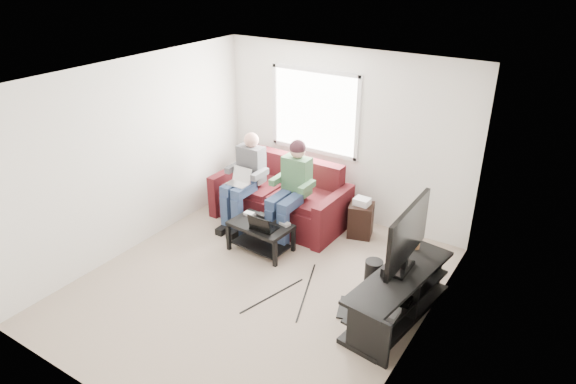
{
  "coord_description": "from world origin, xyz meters",
  "views": [
    {
      "loc": [
        3.21,
        -4.27,
        3.84
      ],
      "look_at": [
        0.07,
        0.6,
        1.06
      ],
      "focal_mm": 32.0,
      "sensor_mm": 36.0,
      "label": 1
    }
  ],
  "objects_px": {
    "sofa": "(282,199)",
    "coffee_table": "(261,231)",
    "tv_stand": "(398,297)",
    "tv": "(408,235)",
    "end_table": "(361,219)",
    "subwoofer": "(373,278)"
  },
  "relations": [
    {
      "from": "subwoofer",
      "to": "end_table",
      "type": "height_order",
      "value": "end_table"
    },
    {
      "from": "tv_stand",
      "to": "subwoofer",
      "type": "bearing_deg",
      "value": 154.11
    },
    {
      "from": "subwoofer",
      "to": "tv_stand",
      "type": "bearing_deg",
      "value": -25.89
    },
    {
      "from": "coffee_table",
      "to": "subwoofer",
      "type": "height_order",
      "value": "subwoofer"
    },
    {
      "from": "tv_stand",
      "to": "end_table",
      "type": "xyz_separation_m",
      "value": [
        -1.14,
        1.43,
        0.02
      ]
    },
    {
      "from": "sofa",
      "to": "subwoofer",
      "type": "relative_size",
      "value": 4.16
    },
    {
      "from": "end_table",
      "to": "subwoofer",
      "type": "bearing_deg",
      "value": -58.74
    },
    {
      "from": "tv_stand",
      "to": "tv",
      "type": "relative_size",
      "value": 1.57
    },
    {
      "from": "sofa",
      "to": "subwoofer",
      "type": "bearing_deg",
      "value": -27.25
    },
    {
      "from": "sofa",
      "to": "coffee_table",
      "type": "distance_m",
      "value": 0.95
    },
    {
      "from": "coffee_table",
      "to": "end_table",
      "type": "bearing_deg",
      "value": 48.85
    },
    {
      "from": "sofa",
      "to": "tv",
      "type": "relative_size",
      "value": 1.84
    },
    {
      "from": "coffee_table",
      "to": "subwoofer",
      "type": "distance_m",
      "value": 1.74
    },
    {
      "from": "subwoofer",
      "to": "end_table",
      "type": "relative_size",
      "value": 0.81
    },
    {
      "from": "end_table",
      "to": "sofa",
      "type": "bearing_deg",
      "value": -170.26
    },
    {
      "from": "coffee_table",
      "to": "end_table",
      "type": "xyz_separation_m",
      "value": [
        0.98,
        1.13,
        -0.04
      ]
    },
    {
      "from": "tv_stand",
      "to": "tv",
      "type": "distance_m",
      "value": 0.77
    },
    {
      "from": "sofa",
      "to": "coffee_table",
      "type": "xyz_separation_m",
      "value": [
        0.26,
        -0.91,
        -0.03
      ]
    },
    {
      "from": "tv",
      "to": "sofa",
      "type": "bearing_deg",
      "value": 154.89
    },
    {
      "from": "tv",
      "to": "subwoofer",
      "type": "distance_m",
      "value": 0.87
    },
    {
      "from": "tv_stand",
      "to": "end_table",
      "type": "height_order",
      "value": "end_table"
    },
    {
      "from": "tv_stand",
      "to": "subwoofer",
      "type": "relative_size",
      "value": 3.55
    }
  ]
}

